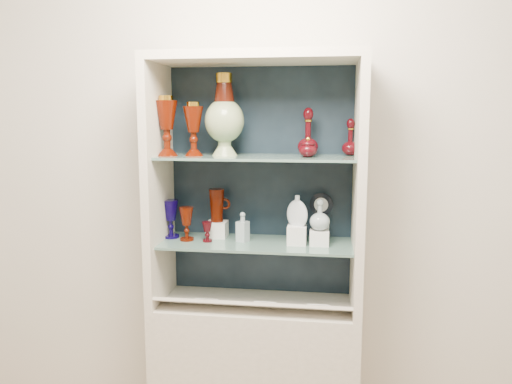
# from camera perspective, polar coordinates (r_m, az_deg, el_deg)

# --- Properties ---
(wall_back) EXTENTS (3.50, 0.02, 2.80)m
(wall_back) POSITION_cam_1_polar(r_m,az_deg,el_deg) (2.57, 0.68, 2.94)
(wall_back) COLOR beige
(wall_back) RESTS_ON ground
(cabinet_base) EXTENTS (1.00, 0.40, 0.75)m
(cabinet_base) POSITION_cam_1_polar(r_m,az_deg,el_deg) (2.67, 0.00, -20.01)
(cabinet_base) COLOR beige
(cabinet_base) RESTS_ON ground
(cabinet_back_panel) EXTENTS (0.98, 0.02, 1.15)m
(cabinet_back_panel) POSITION_cam_1_polar(r_m,az_deg,el_deg) (2.55, 0.59, 1.20)
(cabinet_back_panel) COLOR black
(cabinet_back_panel) RESTS_ON cabinet_base
(cabinet_side_left) EXTENTS (0.04, 0.40, 1.15)m
(cabinet_side_left) POSITION_cam_1_polar(r_m,az_deg,el_deg) (2.48, -11.06, 0.81)
(cabinet_side_left) COLOR beige
(cabinet_side_left) RESTS_ON cabinet_base
(cabinet_side_right) EXTENTS (0.04, 0.40, 1.15)m
(cabinet_side_right) POSITION_cam_1_polar(r_m,az_deg,el_deg) (2.35, 11.68, 0.35)
(cabinet_side_right) COLOR beige
(cabinet_side_right) RESTS_ON cabinet_base
(cabinet_top_cap) EXTENTS (1.00, 0.40, 0.04)m
(cabinet_top_cap) POSITION_cam_1_polar(r_m,az_deg,el_deg) (2.36, 0.00, 15.07)
(cabinet_top_cap) COLOR beige
(cabinet_top_cap) RESTS_ON cabinet_side_left
(shelf_lower) EXTENTS (0.92, 0.34, 0.01)m
(shelf_lower) POSITION_cam_1_polar(r_m,az_deg,el_deg) (2.44, 0.07, -5.88)
(shelf_lower) COLOR slate
(shelf_lower) RESTS_ON cabinet_side_left
(shelf_upper) EXTENTS (0.92, 0.34, 0.01)m
(shelf_upper) POSITION_cam_1_polar(r_m,az_deg,el_deg) (2.37, 0.07, 3.99)
(shelf_upper) COLOR slate
(shelf_upper) RESTS_ON cabinet_side_left
(label_ledge) EXTENTS (0.92, 0.17, 0.09)m
(label_ledge) POSITION_cam_1_polar(r_m,az_deg,el_deg) (2.40, -0.37, -12.77)
(label_ledge) COLOR beige
(label_ledge) RESTS_ON cabinet_base
(label_card_0) EXTENTS (0.10, 0.06, 0.03)m
(label_card_0) POSITION_cam_1_polar(r_m,az_deg,el_deg) (2.39, 1.11, -12.50)
(label_card_0) COLOR white
(label_card_0) RESTS_ON label_ledge
(label_card_1) EXTENTS (0.10, 0.06, 0.03)m
(label_card_1) POSITION_cam_1_polar(r_m,az_deg,el_deg) (2.43, -5.56, -12.12)
(label_card_1) COLOR white
(label_card_1) RESTS_ON label_ledge
(label_card_2) EXTENTS (0.10, 0.06, 0.03)m
(label_card_2) POSITION_cam_1_polar(r_m,az_deg,el_deg) (2.37, 7.13, -12.71)
(label_card_2) COLOR white
(label_card_2) RESTS_ON label_ledge
(label_card_3) EXTENTS (0.10, 0.06, 0.03)m
(label_card_3) POSITION_cam_1_polar(r_m,az_deg,el_deg) (2.43, -5.45, -12.13)
(label_card_3) COLOR white
(label_card_3) RESTS_ON label_ledge
(pedestal_lamp_left) EXTENTS (0.14, 0.14, 0.28)m
(pedestal_lamp_left) POSITION_cam_1_polar(r_m,az_deg,el_deg) (2.42, -10.17, 7.44)
(pedestal_lamp_left) COLOR #4F1203
(pedestal_lamp_left) RESTS_ON shelf_upper
(pedestal_lamp_right) EXTENTS (0.10, 0.10, 0.25)m
(pedestal_lamp_right) POSITION_cam_1_polar(r_m,az_deg,el_deg) (2.40, -7.16, 7.15)
(pedestal_lamp_right) COLOR #4F1203
(pedestal_lamp_right) RESTS_ON shelf_upper
(enamel_urn) EXTENTS (0.19, 0.19, 0.39)m
(enamel_urn) POSITION_cam_1_polar(r_m,az_deg,el_deg) (2.39, -3.63, 8.79)
(enamel_urn) COLOR #0F461C
(enamel_urn) RESTS_ON shelf_upper
(ruby_decanter_a) EXTENTS (0.10, 0.10, 0.25)m
(ruby_decanter_a) POSITION_cam_1_polar(r_m,az_deg,el_deg) (2.40, 5.97, 7.20)
(ruby_decanter_a) COLOR #46060C
(ruby_decanter_a) RESTS_ON shelf_upper
(ruby_decanter_b) EXTENTS (0.11, 0.11, 0.19)m
(ruby_decanter_b) POSITION_cam_1_polar(r_m,az_deg,el_deg) (2.44, 10.74, 6.32)
(ruby_decanter_b) COLOR #46060C
(ruby_decanter_b) RESTS_ON shelf_upper
(lidded_bowl) EXTENTS (0.10, 0.10, 0.10)m
(lidded_bowl) POSITION_cam_1_polar(r_m,az_deg,el_deg) (2.31, 5.95, 5.16)
(lidded_bowl) COLOR #46060C
(lidded_bowl) RESTS_ON shelf_upper
(cobalt_goblet) EXTENTS (0.10, 0.10, 0.19)m
(cobalt_goblet) POSITION_cam_1_polar(r_m,az_deg,el_deg) (2.54, -9.72, -3.05)
(cobalt_goblet) COLOR #0D0341
(cobalt_goblet) RESTS_ON shelf_lower
(ruby_goblet_tall) EXTENTS (0.07, 0.07, 0.16)m
(ruby_goblet_tall) POSITION_cam_1_polar(r_m,az_deg,el_deg) (2.48, -7.94, -3.64)
(ruby_goblet_tall) COLOR #4F1203
(ruby_goblet_tall) RESTS_ON shelf_lower
(ruby_goblet_small) EXTENTS (0.06, 0.06, 0.10)m
(ruby_goblet_small) POSITION_cam_1_polar(r_m,az_deg,el_deg) (2.45, -5.59, -4.54)
(ruby_goblet_small) COLOR #46060C
(ruby_goblet_small) RESTS_ON shelf_lower
(riser_ruby_pitcher) EXTENTS (0.10, 0.10, 0.08)m
(riser_ruby_pitcher) POSITION_cam_1_polar(r_m,az_deg,el_deg) (2.54, -4.47, -4.26)
(riser_ruby_pitcher) COLOR silver
(riser_ruby_pitcher) RESTS_ON shelf_lower
(ruby_pitcher) EXTENTS (0.13, 0.09, 0.17)m
(ruby_pitcher) POSITION_cam_1_polar(r_m,az_deg,el_deg) (2.51, -4.50, -1.53)
(ruby_pitcher) COLOR #4F1203
(ruby_pitcher) RESTS_ON riser_ruby_pitcher
(clear_square_bottle) EXTENTS (0.07, 0.07, 0.15)m
(clear_square_bottle) POSITION_cam_1_polar(r_m,az_deg,el_deg) (2.44, -1.53, -4.00)
(clear_square_bottle) COLOR #95A8AE
(clear_square_bottle) RESTS_ON shelf_lower
(riser_flat_flask) EXTENTS (0.09, 0.09, 0.09)m
(riser_flat_flask) POSITION_cam_1_polar(r_m,az_deg,el_deg) (2.40, 4.69, -4.91)
(riser_flat_flask) COLOR silver
(riser_flat_flask) RESTS_ON shelf_lower
(flat_flask) EXTENTS (0.12, 0.08, 0.15)m
(flat_flask) POSITION_cam_1_polar(r_m,az_deg,el_deg) (2.37, 4.73, -2.07)
(flat_flask) COLOR silver
(flat_flask) RESTS_ON riser_flat_flask
(riser_clear_round_decanter) EXTENTS (0.09, 0.09, 0.07)m
(riser_clear_round_decanter) POSITION_cam_1_polar(r_m,az_deg,el_deg) (2.40, 7.25, -5.20)
(riser_clear_round_decanter) COLOR silver
(riser_clear_round_decanter) RESTS_ON shelf_lower
(clear_round_decanter) EXTENTS (0.11, 0.11, 0.14)m
(clear_round_decanter) POSITION_cam_1_polar(r_m,az_deg,el_deg) (2.38, 7.30, -2.70)
(clear_round_decanter) COLOR #95A8AE
(clear_round_decanter) RESTS_ON riser_clear_round_decanter
(riser_cameo_medallion) EXTENTS (0.08, 0.08, 0.10)m
(riser_cameo_medallion) POSITION_cam_1_polar(r_m,az_deg,el_deg) (2.51, 7.42, -4.22)
(riser_cameo_medallion) COLOR silver
(riser_cameo_medallion) RESTS_ON shelf_lower
(cameo_medallion) EXTENTS (0.12, 0.06, 0.14)m
(cameo_medallion) POSITION_cam_1_polar(r_m,az_deg,el_deg) (2.49, 7.47, -1.57)
(cameo_medallion) COLOR black
(cameo_medallion) RESTS_ON riser_cameo_medallion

